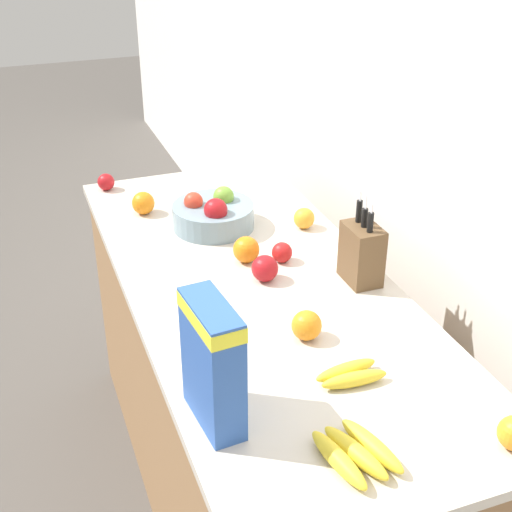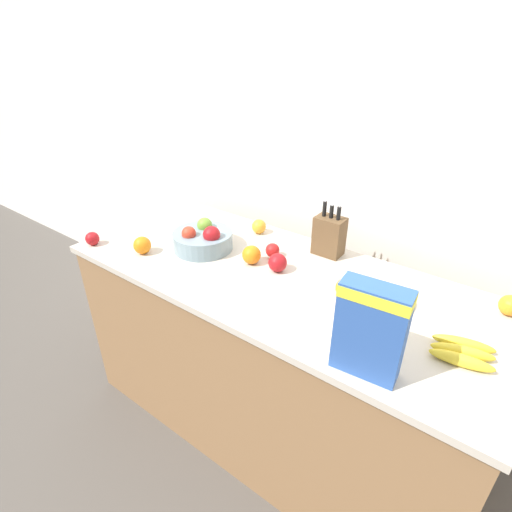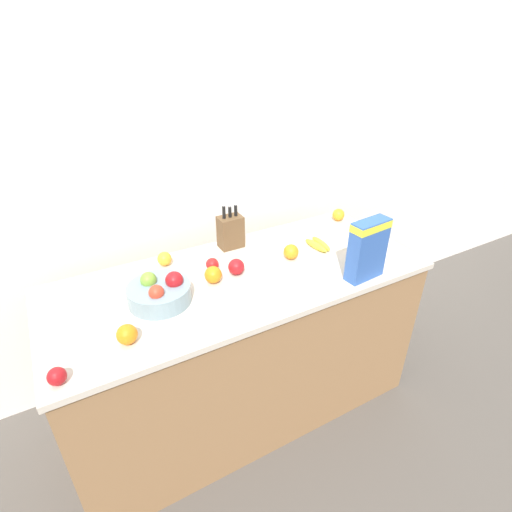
{
  "view_description": "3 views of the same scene",
  "coord_description": "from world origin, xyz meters",
  "px_view_note": "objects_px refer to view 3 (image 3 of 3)",
  "views": [
    {
      "loc": [
        1.74,
        -0.65,
        2.03
      ],
      "look_at": [
        0.07,
        -0.03,
        1.06
      ],
      "focal_mm": 50.0,
      "sensor_mm": 36.0,
      "label": 1
    },
    {
      "loc": [
        0.8,
        -1.22,
        1.83
      ],
      "look_at": [
        -0.07,
        -0.05,
        1.01
      ],
      "focal_mm": 28.0,
      "sensor_mm": 36.0,
      "label": 2
    },
    {
      "loc": [
        -0.74,
        -1.5,
        2.01
      ],
      "look_at": [
        0.08,
        -0.01,
        1.02
      ],
      "focal_mm": 28.0,
      "sensor_mm": 36.0,
      "label": 3
    }
  ],
  "objects_px": {
    "apple_rear": "(236,267)",
    "banana_bunch_right": "(318,244)",
    "fruit_bowl": "(160,292)",
    "knife_block": "(231,231)",
    "orange_mid_left": "(291,252)",
    "apple_middle": "(57,376)",
    "orange_near_bowl": "(165,259)",
    "cereal_box": "(368,247)",
    "apple_near_bananas": "(212,264)",
    "orange_mid_right": "(213,275)",
    "orange_front_left": "(127,334)",
    "banana_bunch_left": "(365,242)",
    "orange_by_cereal": "(338,215)"
  },
  "relations": [
    {
      "from": "apple_near_bananas",
      "to": "apple_rear",
      "type": "relative_size",
      "value": 0.8
    },
    {
      "from": "fruit_bowl",
      "to": "banana_bunch_right",
      "type": "xyz_separation_m",
      "value": [
        0.93,
        0.06,
        -0.03
      ]
    },
    {
      "from": "knife_block",
      "to": "cereal_box",
      "type": "height_order",
      "value": "cereal_box"
    },
    {
      "from": "apple_rear",
      "to": "orange_front_left",
      "type": "xyz_separation_m",
      "value": [
        -0.6,
        -0.24,
        0.0
      ]
    },
    {
      "from": "cereal_box",
      "to": "apple_near_bananas",
      "type": "bearing_deg",
      "value": 141.12
    },
    {
      "from": "fruit_bowl",
      "to": "apple_near_bananas",
      "type": "bearing_deg",
      "value": 22.74
    },
    {
      "from": "orange_mid_left",
      "to": "banana_bunch_left",
      "type": "bearing_deg",
      "value": -10.59
    },
    {
      "from": "apple_rear",
      "to": "orange_mid_left",
      "type": "relative_size",
      "value": 1.01
    },
    {
      "from": "orange_mid_right",
      "to": "knife_block",
      "type": "bearing_deg",
      "value": 50.8
    },
    {
      "from": "apple_near_bananas",
      "to": "banana_bunch_left",
      "type": "bearing_deg",
      "value": -11.9
    },
    {
      "from": "orange_mid_left",
      "to": "orange_by_cereal",
      "type": "relative_size",
      "value": 1.06
    },
    {
      "from": "apple_near_bananas",
      "to": "orange_mid_right",
      "type": "bearing_deg",
      "value": -111.11
    },
    {
      "from": "orange_mid_right",
      "to": "orange_mid_left",
      "type": "bearing_deg",
      "value": 1.07
    },
    {
      "from": "apple_rear",
      "to": "banana_bunch_right",
      "type": "bearing_deg",
      "value": 2.46
    },
    {
      "from": "banana_bunch_left",
      "to": "orange_near_bowl",
      "type": "xyz_separation_m",
      "value": [
        -1.05,
        0.34,
        0.02
      ]
    },
    {
      "from": "cereal_box",
      "to": "orange_front_left",
      "type": "height_order",
      "value": "cereal_box"
    },
    {
      "from": "fruit_bowl",
      "to": "orange_near_bowl",
      "type": "relative_size",
      "value": 3.84
    },
    {
      "from": "apple_rear",
      "to": "orange_mid_right",
      "type": "relative_size",
      "value": 0.97
    },
    {
      "from": "orange_front_left",
      "to": "orange_mid_left",
      "type": "xyz_separation_m",
      "value": [
        0.92,
        0.24,
        -0.0
      ]
    },
    {
      "from": "orange_near_bowl",
      "to": "orange_mid_left",
      "type": "bearing_deg",
      "value": -23.13
    },
    {
      "from": "knife_block",
      "to": "fruit_bowl",
      "type": "distance_m",
      "value": 0.59
    },
    {
      "from": "fruit_bowl",
      "to": "knife_block",
      "type": "bearing_deg",
      "value": 31.58
    },
    {
      "from": "apple_near_bananas",
      "to": "orange_mid_left",
      "type": "xyz_separation_m",
      "value": [
        0.41,
        -0.1,
        0.01
      ]
    },
    {
      "from": "banana_bunch_left",
      "to": "orange_by_cereal",
      "type": "distance_m",
      "value": 0.35
    },
    {
      "from": "apple_near_bananas",
      "to": "orange_front_left",
      "type": "bearing_deg",
      "value": -146.51
    },
    {
      "from": "orange_near_bowl",
      "to": "orange_front_left",
      "type": "distance_m",
      "value": 0.59
    },
    {
      "from": "orange_front_left",
      "to": "cereal_box",
      "type": "bearing_deg",
      "value": -4.36
    },
    {
      "from": "apple_rear",
      "to": "banana_bunch_left",
      "type": "bearing_deg",
      "value": -6.54
    },
    {
      "from": "orange_by_cereal",
      "to": "knife_block",
      "type": "bearing_deg",
      "value": 178.53
    },
    {
      "from": "orange_mid_right",
      "to": "apple_rear",
      "type": "bearing_deg",
      "value": 5.78
    },
    {
      "from": "knife_block",
      "to": "banana_bunch_right",
      "type": "height_order",
      "value": "knife_block"
    },
    {
      "from": "orange_mid_right",
      "to": "orange_mid_left",
      "type": "xyz_separation_m",
      "value": [
        0.45,
        0.01,
        -0.0
      ]
    },
    {
      "from": "apple_near_bananas",
      "to": "banana_bunch_right",
      "type": "bearing_deg",
      "value": -6.5
    },
    {
      "from": "fruit_bowl",
      "to": "banana_bunch_left",
      "type": "xyz_separation_m",
      "value": [
        1.17,
        -0.05,
        -0.03
      ]
    },
    {
      "from": "cereal_box",
      "to": "apple_middle",
      "type": "xyz_separation_m",
      "value": [
        -1.4,
        -0.0,
        -0.13
      ]
    },
    {
      "from": "orange_mid_left",
      "to": "apple_middle",
      "type": "bearing_deg",
      "value": -164.52
    },
    {
      "from": "orange_near_bowl",
      "to": "banana_bunch_left",
      "type": "bearing_deg",
      "value": -18.05
    },
    {
      "from": "knife_block",
      "to": "apple_near_bananas",
      "type": "xyz_separation_m",
      "value": [
        -0.19,
        -0.18,
        -0.06
      ]
    },
    {
      "from": "fruit_bowl",
      "to": "cereal_box",
      "type": "bearing_deg",
      "value": -17.2
    },
    {
      "from": "orange_front_left",
      "to": "apple_rear",
      "type": "bearing_deg",
      "value": 22.12
    },
    {
      "from": "banana_bunch_right",
      "to": "orange_near_bowl",
      "type": "relative_size",
      "value": 2.39
    },
    {
      "from": "orange_near_bowl",
      "to": "banana_bunch_right",
      "type": "bearing_deg",
      "value": -16.02
    },
    {
      "from": "cereal_box",
      "to": "orange_mid_right",
      "type": "xyz_separation_m",
      "value": [
        -0.67,
        0.32,
        -0.12
      ]
    },
    {
      "from": "fruit_bowl",
      "to": "orange_mid_right",
      "type": "distance_m",
      "value": 0.27
    },
    {
      "from": "fruit_bowl",
      "to": "orange_near_bowl",
      "type": "height_order",
      "value": "fruit_bowl"
    },
    {
      "from": "apple_middle",
      "to": "apple_near_bananas",
      "type": "bearing_deg",
      "value": 28.9
    },
    {
      "from": "knife_block",
      "to": "orange_by_cereal",
      "type": "bearing_deg",
      "value": -1.47
    },
    {
      "from": "knife_block",
      "to": "orange_mid_right",
      "type": "distance_m",
      "value": 0.37
    },
    {
      "from": "fruit_bowl",
      "to": "orange_front_left",
      "type": "height_order",
      "value": "fruit_bowl"
    },
    {
      "from": "cereal_box",
      "to": "apple_middle",
      "type": "height_order",
      "value": "cereal_box"
    }
  ]
}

